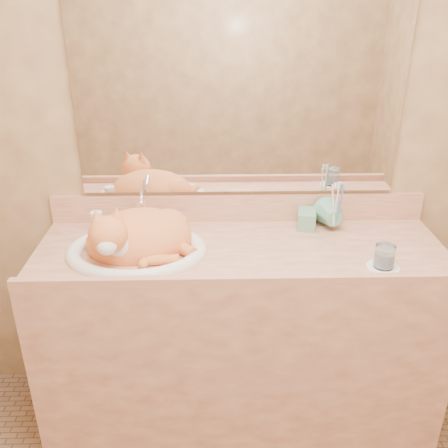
{
  "coord_description": "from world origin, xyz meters",
  "views": [
    {
      "loc": [
        -0.11,
        -0.99,
        1.76
      ],
      "look_at": [
        -0.07,
        0.7,
        0.97
      ],
      "focal_mm": 40.0,
      "sensor_mm": 36.0,
      "label": 1
    }
  ],
  "objects_px": {
    "toothbrush_cup": "(335,220)",
    "water_glass": "(385,256)",
    "vanity_counter": "(240,337)",
    "soap_dispenser": "(307,214)",
    "cat": "(136,235)",
    "sink_basin": "(135,233)"
  },
  "relations": [
    {
      "from": "sink_basin",
      "to": "vanity_counter",
      "type": "bearing_deg",
      "value": 2.65
    },
    {
      "from": "vanity_counter",
      "to": "cat",
      "type": "distance_m",
      "value": 0.64
    },
    {
      "from": "sink_basin",
      "to": "soap_dispenser",
      "type": "bearing_deg",
      "value": 12.83
    },
    {
      "from": "vanity_counter",
      "to": "water_glass",
      "type": "height_order",
      "value": "water_glass"
    },
    {
      "from": "sink_basin",
      "to": "toothbrush_cup",
      "type": "relative_size",
      "value": 4.38
    },
    {
      "from": "toothbrush_cup",
      "to": "water_glass",
      "type": "distance_m",
      "value": 0.32
    },
    {
      "from": "vanity_counter",
      "to": "toothbrush_cup",
      "type": "xyz_separation_m",
      "value": [
        0.39,
        0.13,
        0.48
      ]
    },
    {
      "from": "sink_basin",
      "to": "soap_dispenser",
      "type": "relative_size",
      "value": 3.17
    },
    {
      "from": "vanity_counter",
      "to": "toothbrush_cup",
      "type": "bearing_deg",
      "value": 18.59
    },
    {
      "from": "toothbrush_cup",
      "to": "water_glass",
      "type": "xyz_separation_m",
      "value": [
        0.11,
        -0.3,
        -0.0
      ]
    },
    {
      "from": "water_glass",
      "to": "soap_dispenser",
      "type": "bearing_deg",
      "value": 126.26
    },
    {
      "from": "vanity_counter",
      "to": "soap_dispenser",
      "type": "distance_m",
      "value": 0.59
    },
    {
      "from": "sink_basin",
      "to": "cat",
      "type": "bearing_deg",
      "value": 93.26
    },
    {
      "from": "sink_basin",
      "to": "water_glass",
      "type": "relative_size",
      "value": 6.21
    },
    {
      "from": "vanity_counter",
      "to": "soap_dispenser",
      "type": "xyz_separation_m",
      "value": [
        0.28,
        0.14,
        0.51
      ]
    },
    {
      "from": "sink_basin",
      "to": "toothbrush_cup",
      "type": "distance_m",
      "value": 0.81
    },
    {
      "from": "vanity_counter",
      "to": "cat",
      "type": "height_order",
      "value": "cat"
    },
    {
      "from": "cat",
      "to": "soap_dispenser",
      "type": "relative_size",
      "value": 2.48
    },
    {
      "from": "toothbrush_cup",
      "to": "water_glass",
      "type": "relative_size",
      "value": 1.42
    },
    {
      "from": "toothbrush_cup",
      "to": "water_glass",
      "type": "height_order",
      "value": "toothbrush_cup"
    },
    {
      "from": "soap_dispenser",
      "to": "water_glass",
      "type": "relative_size",
      "value": 1.96
    },
    {
      "from": "water_glass",
      "to": "cat",
      "type": "bearing_deg",
      "value": 169.62
    }
  ]
}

